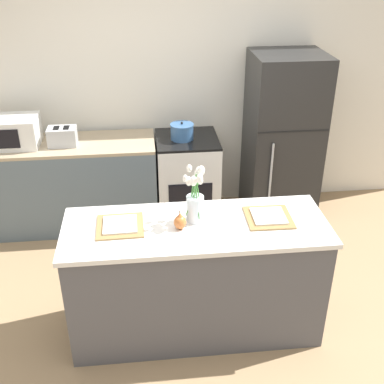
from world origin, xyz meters
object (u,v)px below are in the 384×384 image
plate_setting_left (120,226)px  plate_setting_right (269,217)px  pear_figurine (180,221)px  refrigerator (282,139)px  cooking_pot (182,132)px  microwave (12,132)px  stove_range (187,179)px  flower_vase (195,200)px  toaster (62,136)px

plate_setting_left → plate_setting_right: 1.02m
plate_setting_left → pear_figurine: bearing=-9.0°
pear_figurine → refrigerator: bearing=54.5°
refrigerator → pear_figurine: size_ratio=12.15×
refrigerator → cooking_pot: 1.01m
plate_setting_right → microwave: size_ratio=0.66×
pear_figurine → microwave: 2.16m
stove_range → microwave: 1.73m
flower_vase → plate_setting_right: 0.53m
refrigerator → microwave: 2.58m
microwave → plate_setting_left: bearing=-56.9°
refrigerator → cooking_pot: size_ratio=7.43×
refrigerator → flower_vase: 1.88m
refrigerator → plate_setting_left: bearing=-134.9°
stove_range → flower_vase: size_ratio=2.14×
stove_range → cooking_pot: (-0.05, -0.02, 0.52)m
stove_range → plate_setting_left: plate_setting_left is taller
stove_range → refrigerator: size_ratio=0.53×
flower_vase → stove_range: bearing=86.3°
cooking_pot → flower_vase: bearing=-91.8°
refrigerator → microwave: (-2.58, -0.00, 0.18)m
cooking_pot → microwave: bearing=179.4°
stove_range → refrigerator: refrigerator is taller
stove_range → plate_setting_left: bearing=-111.2°
microwave → pear_figurine: bearing=-48.9°
plate_setting_left → cooking_pot: cooking_pot is taller
cooking_pot → plate_setting_right: bearing=-73.5°
refrigerator → plate_setting_left: 2.21m
refrigerator → plate_setting_right: (-0.54, -1.56, 0.08)m
plate_setting_right → cooking_pot: (-0.46, 1.55, 0.05)m
stove_range → toaster: toaster is taller
toaster → refrigerator: bearing=1.2°
flower_vase → plate_setting_left: bearing=-177.2°
cooking_pot → toaster: bearing=-178.6°
pear_figurine → microwave: (-1.42, 1.63, 0.06)m
microwave → flower_vase: bearing=-45.2°
stove_range → microwave: bearing=-180.0°
flower_vase → plate_setting_right: size_ratio=1.30×
stove_range → cooking_pot: cooking_pot is taller
flower_vase → toaster: 1.84m
pear_figurine → toaster: bearing=121.2°
stove_range → flower_vase: flower_vase is taller
stove_range → plate_setting_right: 1.68m
refrigerator → plate_setting_right: size_ratio=5.24×
flower_vase → pear_figurine: (-0.11, -0.09, -0.11)m
stove_range → flower_vase: bearing=-93.7°
refrigerator → pear_figurine: refrigerator is taller
pear_figurine → microwave: bearing=131.1°
stove_range → flower_vase: 1.66m
pear_figurine → cooking_pot: (0.16, 1.61, 0.00)m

